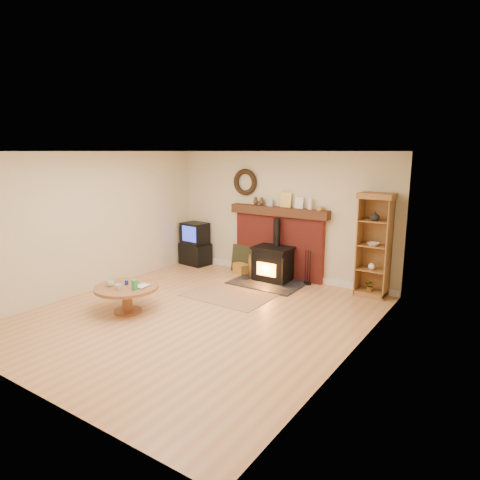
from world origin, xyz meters
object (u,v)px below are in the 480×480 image
Objects in this scene: tv_unit at (195,244)px; wood_stove at (272,265)px; coffee_table at (126,291)px; curio_cabinet at (374,245)px.

wood_stove is at bearing -5.15° from tv_unit.
coffee_table is at bearing -112.60° from wood_stove.
curio_cabinet is at bearing 8.24° from wood_stove.
wood_stove is 2.05m from curio_cabinet.
tv_unit is 0.95× the size of coffee_table.
wood_stove is at bearing -171.76° from curio_cabinet.
curio_cabinet is (1.94, 0.28, 0.60)m from wood_stove.
wood_stove is at bearing 67.40° from coffee_table.
curio_cabinet is at bearing 44.65° from coffee_table.
tv_unit is 0.52× the size of curio_cabinet.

